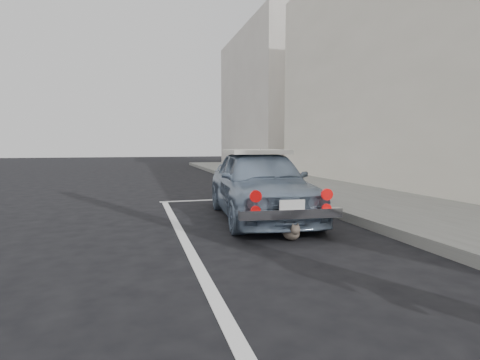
# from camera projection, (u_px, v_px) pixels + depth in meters

# --- Properties ---
(ground) EXTENTS (80.00, 80.00, 0.00)m
(ground) POSITION_uv_depth(u_px,v_px,m) (398.00, 353.00, 2.25)
(ground) COLOR black
(ground) RESTS_ON ground
(building_far) EXTENTS (3.50, 10.00, 8.00)m
(building_far) POSITION_uv_depth(u_px,v_px,m) (267.00, 100.00, 22.76)
(building_far) COLOR beige
(building_far) RESTS_ON ground
(pline_front) EXTENTS (3.00, 0.12, 0.01)m
(pline_front) POSITION_uv_depth(u_px,v_px,m) (226.00, 199.00, 8.61)
(pline_front) COLOR silver
(pline_front) RESTS_ON ground
(pline_side) EXTENTS (0.12, 7.00, 0.01)m
(pline_side) POSITION_uv_depth(u_px,v_px,m) (185.00, 241.00, 4.88)
(pline_side) COLOR silver
(pline_side) RESTS_ON ground
(retro_coupe) EXTENTS (1.73, 3.64, 1.20)m
(retro_coupe) POSITION_uv_depth(u_px,v_px,m) (260.00, 183.00, 6.40)
(retro_coupe) COLOR #768AA3
(retro_coupe) RESTS_ON ground
(cat) EXTENTS (0.21, 0.48, 0.25)m
(cat) POSITION_uv_depth(u_px,v_px,m) (291.00, 231.00, 4.92)
(cat) COLOR #786A5C
(cat) RESTS_ON ground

